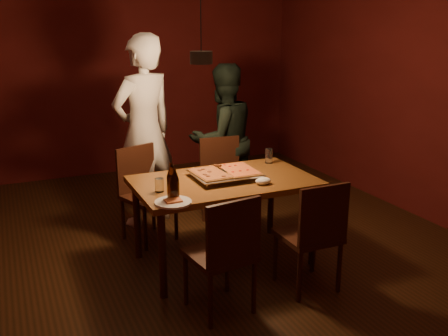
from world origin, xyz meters
name	(u,v)px	position (x,y,z in m)	size (l,w,h in m)	color
room_shell	(202,101)	(0.00, 0.00, 1.40)	(6.00, 6.00, 6.00)	#351C0E
dining_table	(224,188)	(0.14, -0.13, 0.68)	(1.50, 0.90, 0.75)	brown
chair_far_left	(143,184)	(-0.35, 0.66, 0.54)	(0.54, 0.54, 0.49)	#38190F
chair_far_right	(223,173)	(0.49, 0.68, 0.54)	(0.46, 0.46, 0.49)	#38190F
chair_near_left	(226,245)	(-0.19, -0.90, 0.54)	(0.47, 0.47, 0.49)	#38190F
chair_near_right	(315,227)	(0.56, -0.88, 0.54)	(0.42, 0.42, 0.49)	#38190F
pizza_tray	(225,175)	(0.17, -0.09, 0.77)	(0.55, 0.45, 0.05)	silver
pizza_meat	(210,174)	(0.03, -0.10, 0.81)	(0.25, 0.39, 0.02)	maroon
pizza_cheese	(239,170)	(0.30, -0.09, 0.81)	(0.27, 0.42, 0.02)	gold
spatula	(224,171)	(0.16, -0.08, 0.81)	(0.09, 0.24, 0.04)	silver
beer_bottle_a	(172,182)	(-0.41, -0.42, 0.89)	(0.07, 0.07, 0.28)	black
beer_bottle_b	(175,184)	(-0.39, -0.43, 0.87)	(0.06, 0.06, 0.24)	black
water_glass_left	(159,185)	(-0.45, -0.21, 0.80)	(0.07, 0.07, 0.11)	silver
water_glass_right	(269,156)	(0.73, 0.17, 0.82)	(0.07, 0.07, 0.14)	silver
plate_slice	(173,202)	(-0.43, -0.50, 0.76)	(0.27, 0.27, 0.03)	white
napkin	(263,181)	(0.38, -0.37, 0.78)	(0.13, 0.10, 0.06)	white
diner_white	(144,132)	(-0.22, 1.02, 0.97)	(0.70, 0.46, 1.93)	silver
diner_dark	(223,139)	(0.65, 1.03, 0.81)	(0.79, 0.61, 1.62)	black
pendant_lamp	(201,56)	(0.00, 0.00, 1.76)	(0.18, 0.18, 1.10)	black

